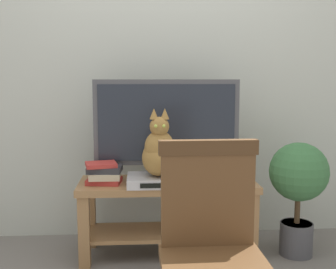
{
  "coord_description": "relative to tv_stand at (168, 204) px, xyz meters",
  "views": [
    {
      "loc": [
        -0.18,
        -2.08,
        1.18
      ],
      "look_at": [
        -0.01,
        0.57,
        0.82
      ],
      "focal_mm": 45.07,
      "sensor_mm": 36.0,
      "label": 1
    }
  ],
  "objects": [
    {
      "name": "cat",
      "position": [
        -0.06,
        -0.1,
        0.37
      ],
      "size": [
        0.22,
        0.34,
        0.43
      ],
      "color": "olive",
      "rests_on": "media_box"
    },
    {
      "name": "back_wall",
      "position": [
        0.01,
        0.46,
        1.05
      ],
      "size": [
        7.0,
        0.12,
        2.8
      ],
      "primitive_type": "cube",
      "color": "#B7BCB2",
      "rests_on": "ground"
    },
    {
      "name": "book_stack",
      "position": [
        -0.41,
        -0.03,
        0.22
      ],
      "size": [
        0.24,
        0.2,
        0.14
      ],
      "color": "#B2332D",
      "rests_on": "tv_stand"
    },
    {
      "name": "potted_plant",
      "position": [
        0.86,
        -0.06,
        0.14
      ],
      "size": [
        0.39,
        0.39,
        0.76
      ],
      "color": "#47474C",
      "rests_on": "ground"
    },
    {
      "name": "tv_stand",
      "position": [
        0.0,
        0.0,
        0.0
      ],
      "size": [
        1.16,
        0.43,
        0.5
      ],
      "color": "olive",
      "rests_on": "ground"
    },
    {
      "name": "media_box",
      "position": [
        -0.06,
        -0.09,
        0.18
      ],
      "size": [
        0.41,
        0.28,
        0.06
      ],
      "color": "#BCBCC1",
      "rests_on": "tv_stand"
    },
    {
      "name": "tv",
      "position": [
        0.0,
        0.09,
        0.51
      ],
      "size": [
        0.97,
        0.2,
        0.67
      ],
      "color": "#4C4C51",
      "rests_on": "tv_stand"
    },
    {
      "name": "wooden_chair",
      "position": [
        0.1,
        -1.16,
        0.19
      ],
      "size": [
        0.41,
        0.41,
        0.93
      ],
      "color": "brown",
      "rests_on": "ground"
    }
  ]
}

